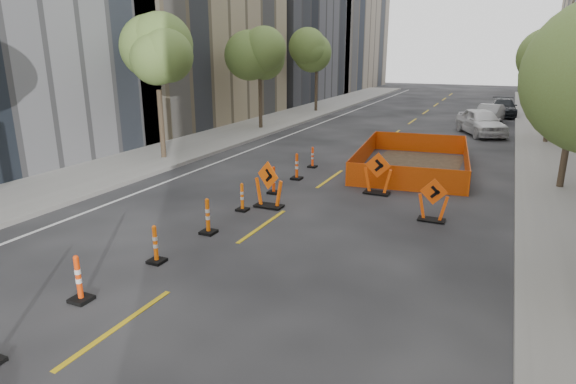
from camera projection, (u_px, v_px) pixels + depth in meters
The scene contains 22 objects.
ground_plane at pixel (182, 282), 10.92m from camera, with size 140.00×140.00×0.00m, color black.
sidewalk_left at pixel (179, 150), 24.94m from camera, with size 4.00×90.00×0.15m, color gray.
bld_left_d at pixel (272, 30), 49.88m from camera, with size 12.00×16.00×14.00m, color #4C4C51.
bld_left_e at pixel (327, 10), 63.33m from camera, with size 12.00×20.00×20.00m, color gray.
tree_l_b at pixel (157, 62), 21.69m from camera, with size 2.80×2.80×5.95m.
tree_l_c at pixel (260, 58), 30.41m from camera, with size 2.80×2.80×5.95m.
tree_l_d at pixel (317, 56), 39.14m from camera, with size 2.80×2.80×5.95m.
tree_r_c at pixel (558, 60), 25.50m from camera, with size 2.80×2.80×5.95m.
channelizer_2 at pixel (79, 278), 9.96m from camera, with size 0.41×0.41×1.04m, color #EF3D0A, non-canonical shape.
channelizer_3 at pixel (155, 244), 11.80m from camera, with size 0.39×0.39×0.98m, color #EE5D0A, non-canonical shape.
channelizer_4 at pixel (208, 216), 13.67m from camera, with size 0.42×0.42×1.06m, color #D65709, non-canonical shape.
channelizer_5 at pixel (242, 197), 15.65m from camera, with size 0.37×0.37×0.94m, color orange, non-canonical shape.
channelizer_6 at pixel (274, 180), 17.52m from camera, with size 0.40×0.40×1.02m, color #F0400A, non-canonical shape.
channelizer_7 at pixel (297, 166), 19.43m from camera, with size 0.42×0.42×1.08m, color #DF4409, non-canonical shape.
channelizer_8 at pixel (313, 157), 21.43m from camera, with size 0.37×0.37×0.93m, color #F63F0A, non-canonical shape.
chevron_sign_left at pixel (269, 184), 15.90m from camera, with size 1.05×0.63×1.58m, color #FF5C0A, non-canonical shape.
chevron_sign_center at pixel (378, 173), 17.39m from camera, with size 1.03×0.62×1.55m, color #E04909, non-canonical shape.
chevron_sign_right at pixel (433, 200), 14.64m from camera, with size 0.90×0.54×1.35m, color #E54809, non-canonical shape.
safety_fence at pixel (413, 158), 21.26m from camera, with size 4.45×7.58×0.95m, color #FB540D, non-canonical shape.
parked_car_near at pixel (481, 122), 29.55m from camera, with size 1.90×4.71×1.61m, color white.
parked_car_mid at pixel (489, 114), 33.88m from camera, with size 1.44×4.13×1.36m, color gray.
parked_car_far at pixel (503, 107), 37.91m from camera, with size 1.90×4.66×1.35m, color black.
Camera 1 is at (6.28, -8.00, 5.08)m, focal length 30.00 mm.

